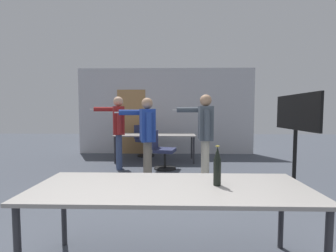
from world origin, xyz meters
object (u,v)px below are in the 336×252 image
Objects in this scene: tv_screen at (296,130)px; person_right_polo at (205,130)px; office_chair_far_right at (162,151)px; beer_bottle at (217,167)px; person_near_casual at (147,132)px; office_chair_near_pushed at (144,141)px; person_far_watching at (118,126)px; drink_cup at (146,133)px.

tv_screen is 1.53m from person_right_polo.
office_chair_far_right is (-2.28, 1.55, -0.64)m from tv_screen.
tv_screen is 1.81× the size of office_chair_far_right.
person_near_casual is at bearing 109.99° from beer_bottle.
tv_screen is 4.29m from office_chair_near_pushed.
person_right_polo reaches higher than beer_bottle.
person_near_casual is at bearing -103.87° from tv_screen.
person_right_polo is 2.46m from beer_bottle.
beer_bottle is (-0.23, -2.45, -0.12)m from person_right_polo.
person_right_polo reaches higher than office_chair_near_pushed.
person_near_casual is (0.78, -0.89, -0.06)m from person_far_watching.
tv_screen reaches higher than beer_bottle.
beer_bottle reaches higher than office_chair_far_right.
person_right_polo is 19.21× the size of drink_cup.
office_chair_near_pushed is at bearing 32.72° from person_right_polo.
office_chair_far_right is 0.97m from drink_cup.
office_chair_near_pushed is at bearing -5.37° from person_near_casual.
office_chair_near_pushed is 1.67m from office_chair_far_right.
person_near_casual is at bearing -155.70° from person_far_watching.
person_near_casual reaches higher than beer_bottle.
beer_bottle is (-1.63, -1.83, -0.16)m from tv_screen.
tv_screen is 2.83m from office_chair_far_right.
office_chair_far_right is 2.67× the size of beer_bottle.
person_far_watching is (-1.90, 0.90, 0.02)m from person_right_polo.
person_right_polo is 2.11m from person_far_watching.
person_near_casual is 1.72m from drink_cup.
person_right_polo is at bearing 84.62° from beer_bottle.
person_far_watching is 3.74m from beer_bottle.
person_right_polo reaches higher than drink_cup.
tv_screen reaches higher than person_near_casual.
tv_screen is at bearing -117.88° from person_near_casual.
drink_cup is (-1.35, 1.70, -0.23)m from person_right_polo.
person_near_casual reaches higher than office_chair_near_pushed.
person_far_watching is at bearing 116.58° from beer_bottle.
tv_screen reaches higher than office_chair_far_right.
office_chair_near_pushed is 2.78× the size of beer_bottle.
person_right_polo is at bearing -113.60° from tv_screen.
person_right_polo is 1.04× the size of person_near_casual.
person_far_watching reaches higher than drink_cup.
person_right_polo is at bearing 55.51° from office_chair_far_right.
office_chair_near_pushed is at bearing 100.80° from drink_cup.
tv_screen is 4.85× the size of beer_bottle.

